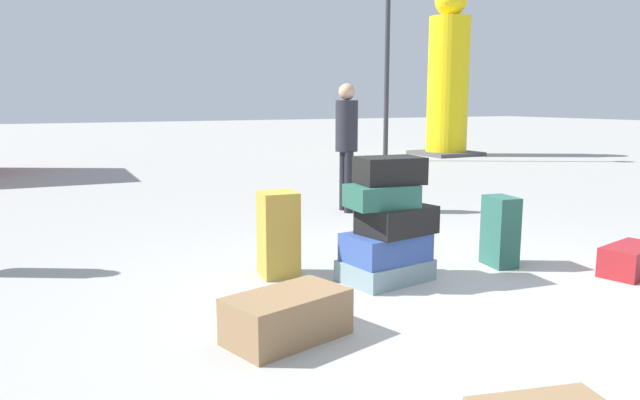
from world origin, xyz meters
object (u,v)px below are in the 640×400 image
Objects in this scene: suitcase_teal_right_side at (500,231)px; suitcase_maroon_upright_blue at (631,260)px; suitcase_tan_foreground_far at (278,234)px; suitcase_brown_foreground_near at (287,316)px; suitcase_tower at (388,228)px; lamp_post at (388,3)px; yellow_dummy_statue at (448,80)px; person_bearded_onlooker at (347,136)px.

suitcase_teal_right_side is 1.03× the size of suitcase_maroon_upright_blue.
suitcase_tan_foreground_far is 1.41m from suitcase_brown_foreground_near.
suitcase_brown_foreground_near is at bearing -154.56° from suitcase_teal_right_side.
lamp_post is at bearing 56.65° from suitcase_tower.
suitcase_brown_foreground_near is (-3.24, 0.06, 0.02)m from suitcase_maroon_upright_blue.
suitcase_tan_foreground_far is at bearing 171.80° from suitcase_teal_right_side.
lamp_post is (3.61, 9.31, 3.68)m from suitcase_maroon_upright_blue.
suitcase_tower reaches higher than suitcase_maroon_upright_blue.
yellow_dummy_statue is (6.81, 9.15, 1.72)m from suitcase_teal_right_side.
suitcase_brown_foreground_near is 0.17× the size of yellow_dummy_statue.
suitcase_tower is 12.19m from yellow_dummy_statue.
suitcase_tower is at bearing -173.63° from suitcase_teal_right_side.
suitcase_tower is at bearing 144.45° from suitcase_maroon_upright_blue.
yellow_dummy_statue reaches higher than suitcase_brown_foreground_near.
suitcase_maroon_upright_blue is 3.91m from person_bearded_onlooker.
suitcase_maroon_upright_blue is 11.72m from yellow_dummy_statue.
person_bearded_onlooker reaches higher than suitcase_teal_right_side.
yellow_dummy_statue reaches higher than person_bearded_onlooker.
suitcase_teal_right_side is at bearing 0.38° from suitcase_brown_foreground_near.
suitcase_tower is 0.18× the size of lamp_post.
person_bearded_onlooker is 9.15m from yellow_dummy_statue.
suitcase_tan_foreground_far is 1.18× the size of suitcase_maroon_upright_blue.
suitcase_tan_foreground_far is 0.16× the size of yellow_dummy_statue.
suitcase_teal_right_side is at bearing 124.59° from suitcase_maroon_upright_blue.
suitcase_brown_foreground_near is at bearing -133.20° from yellow_dummy_statue.
suitcase_tan_foreground_far is at bearing -135.65° from yellow_dummy_statue.
suitcase_tower is 1.62× the size of suitcase_teal_right_side.
suitcase_teal_right_side reaches higher than suitcase_brown_foreground_near.
yellow_dummy_statue is (5.99, 9.89, 1.92)m from suitcase_maroon_upright_blue.
suitcase_tower is 1.67× the size of suitcase_maroon_upright_blue.
yellow_dummy_statue reaches higher than suitcase_tower.
suitcase_maroon_upright_blue is 0.36× the size of person_bearded_onlooker.
suitcase_teal_right_side is 0.84× the size of suitcase_brown_foreground_near.
lamp_post is (4.32, 5.57, 2.78)m from person_bearded_onlooker.
person_bearded_onlooker is at bearing -137.44° from yellow_dummy_statue.
suitcase_maroon_upright_blue is 0.14× the size of yellow_dummy_statue.
suitcase_teal_right_side is at bearing -126.63° from yellow_dummy_statue.
lamp_post is at bearing 55.35° from suitcase_maroon_upright_blue.
suitcase_maroon_upright_blue is at bearing -16.21° from suitcase_brown_foreground_near.
suitcase_tower is at bearing -30.35° from suitcase_tan_foreground_far.
suitcase_teal_right_side is (1.17, -0.07, -0.13)m from suitcase_tower.
person_bearded_onlooker is at bearing 40.35° from suitcase_brown_foreground_near.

